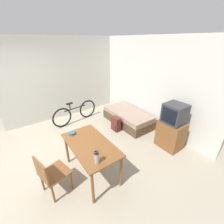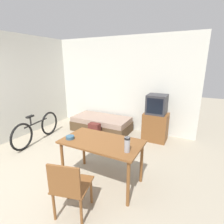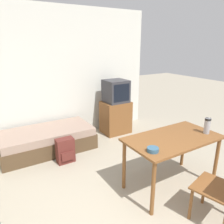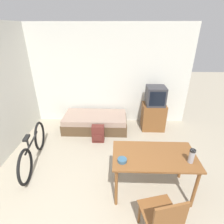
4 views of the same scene
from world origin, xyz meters
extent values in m
cube|color=silver|center=(0.00, 3.49, 1.35)|extent=(4.84, 0.06, 2.70)
cube|color=#4C3823|center=(-0.15, 2.95, 0.14)|extent=(1.72, 0.86, 0.28)
cube|color=gray|center=(-0.15, 2.95, 0.35)|extent=(1.66, 0.83, 0.14)
cube|color=brown|center=(1.44, 3.02, 0.36)|extent=(0.61, 0.47, 0.73)
cube|color=#2D2D33|center=(1.44, 3.02, 0.97)|extent=(0.48, 0.46, 0.49)
cube|color=black|center=(1.44, 2.80, 0.97)|extent=(0.39, 0.01, 0.38)
cube|color=brown|center=(1.04, 0.93, 0.75)|extent=(1.31, 0.72, 0.03)
cylinder|color=brown|center=(0.45, 0.63, 0.37)|extent=(0.05, 0.05, 0.73)
cylinder|color=brown|center=(1.64, 0.63, 0.37)|extent=(0.05, 0.05, 0.73)
cylinder|color=brown|center=(0.45, 1.23, 0.37)|extent=(0.05, 0.05, 0.73)
cylinder|color=brown|center=(1.64, 1.23, 0.37)|extent=(0.05, 0.05, 0.73)
cube|color=brown|center=(1.01, 0.21, 0.43)|extent=(0.55, 0.55, 0.02)
cube|color=brown|center=(1.06, 0.01, 0.64)|extent=(0.41, 0.13, 0.41)
cylinder|color=brown|center=(1.15, 0.44, 0.21)|extent=(0.04, 0.04, 0.42)
cylinder|color=brown|center=(0.78, 0.35, 0.21)|extent=(0.04, 0.04, 0.42)
torus|color=black|center=(-1.32, 2.05, 0.33)|extent=(0.14, 0.65, 0.65)
torus|color=black|center=(-1.18, 1.07, 0.33)|extent=(0.14, 0.65, 0.65)
cylinder|color=black|center=(-1.25, 1.56, 0.51)|extent=(0.15, 0.77, 0.04)
cylinder|color=black|center=(-1.23, 1.38, 0.61)|extent=(0.04, 0.04, 0.20)
cube|color=black|center=(-1.23, 1.38, 0.73)|extent=(0.11, 0.21, 0.04)
cylinder|color=#99999E|center=(1.54, 0.79, 0.88)|extent=(0.08, 0.08, 0.23)
cylinder|color=black|center=(1.54, 0.79, 0.97)|extent=(0.08, 0.08, 0.03)
cylinder|color=#335670|center=(0.53, 0.77, 0.79)|extent=(0.14, 0.14, 0.05)
cube|color=#56231E|center=(-0.01, 2.35, 0.22)|extent=(0.30, 0.17, 0.44)
cube|color=#56231E|center=(-0.01, 2.25, 0.15)|extent=(0.21, 0.03, 0.15)
camera|label=1|loc=(3.18, -0.07, 2.58)|focal=24.00mm
camera|label=2|loc=(2.37, -1.30, 2.00)|focal=28.00mm
camera|label=3|loc=(-1.07, -0.95, 1.99)|focal=35.00mm
camera|label=4|loc=(0.45, -1.25, 2.57)|focal=28.00mm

